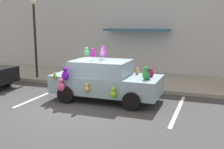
% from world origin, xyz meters
% --- Properties ---
extents(ground_plane, '(60.00, 60.00, 0.00)m').
position_xyz_m(ground_plane, '(0.00, 0.00, 0.00)').
color(ground_plane, '#38383A').
extents(sidewalk, '(24.00, 4.00, 0.15)m').
position_xyz_m(sidewalk, '(0.00, 5.00, 0.07)').
color(sidewalk, gray).
rests_on(sidewalk, ground).
extents(storefront_building, '(24.00, 1.25, 6.40)m').
position_xyz_m(storefront_building, '(0.00, 7.14, 3.19)').
color(storefront_building, '#B2B7C1').
rests_on(storefront_building, ground).
extents(parking_stripe_front, '(0.12, 3.60, 0.01)m').
position_xyz_m(parking_stripe_front, '(3.34, 1.00, 0.00)').
color(parking_stripe_front, silver).
rests_on(parking_stripe_front, ground).
extents(parking_stripe_rear, '(0.12, 3.60, 0.01)m').
position_xyz_m(parking_stripe_rear, '(-2.14, 1.00, 0.00)').
color(parking_stripe_rear, silver).
rests_on(parking_stripe_rear, ground).
extents(plush_covered_car, '(4.11, 2.13, 2.09)m').
position_xyz_m(plush_covered_car, '(0.53, 1.28, 0.80)').
color(plush_covered_car, '#839CAF').
rests_on(plush_covered_car, ground).
extents(teddy_bear_on_sidewalk, '(0.42, 0.35, 0.80)m').
position_xyz_m(teddy_bear_on_sidewalk, '(-1.07, 3.93, 0.52)').
color(teddy_bear_on_sidewalk, pink).
rests_on(teddy_bear_on_sidewalk, sidewalk).
extents(street_lamp_post, '(0.28, 0.28, 3.97)m').
position_xyz_m(street_lamp_post, '(-4.19, 3.50, 2.58)').
color(street_lamp_post, black).
rests_on(street_lamp_post, sidewalk).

